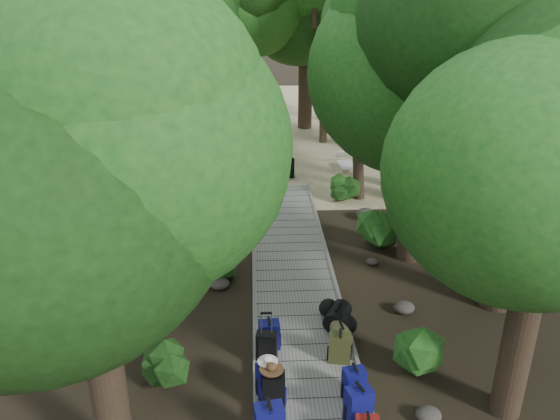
{
  "coord_description": "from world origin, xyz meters",
  "views": [
    {
      "loc": [
        -0.91,
        -10.81,
        6.72
      ],
      "look_at": [
        -0.23,
        2.73,
        1.0
      ],
      "focal_mm": 35.0,
      "sensor_mm": 36.0,
      "label": 1
    }
  ],
  "objects_px": {
    "backpack_right_d": "(340,346)",
    "sun_lounger": "(346,162)",
    "backpack_left_d": "(269,333)",
    "duffel_right_khaki": "(341,334)",
    "backpack_right_b": "(359,404)",
    "backpack_left_c": "(268,378)",
    "suitcase_on_boardwalk": "(267,346)",
    "lone_suitcase_on_sand": "(287,168)",
    "duffel_right_black": "(337,316)",
    "kayak": "(194,152)",
    "backpack_right_c": "(354,382)",
    "backpack_left_b": "(274,388)"
  },
  "relations": [
    {
      "from": "duffel_right_khaki",
      "to": "kayak",
      "type": "bearing_deg",
      "value": 102.24
    },
    {
      "from": "kayak",
      "to": "backpack_left_d",
      "type": "bearing_deg",
      "value": -77.11
    },
    {
      "from": "backpack_left_b",
      "to": "lone_suitcase_on_sand",
      "type": "xyz_separation_m",
      "value": [
        0.95,
        11.72,
        -0.08
      ]
    },
    {
      "from": "backpack_left_b",
      "to": "backpack_right_c",
      "type": "height_order",
      "value": "backpack_left_b"
    },
    {
      "from": "backpack_right_d",
      "to": "sun_lounger",
      "type": "relative_size",
      "value": 0.35
    },
    {
      "from": "backpack_left_c",
      "to": "duffel_right_black",
      "type": "height_order",
      "value": "backpack_left_c"
    },
    {
      "from": "backpack_left_c",
      "to": "backpack_left_d",
      "type": "distance_m",
      "value": 1.34
    },
    {
      "from": "backpack_left_c",
      "to": "lone_suitcase_on_sand",
      "type": "distance_m",
      "value": 11.53
    },
    {
      "from": "backpack_left_b",
      "to": "duffel_right_khaki",
      "type": "height_order",
      "value": "backpack_left_b"
    },
    {
      "from": "backpack_right_b",
      "to": "sun_lounger",
      "type": "relative_size",
      "value": 0.42
    },
    {
      "from": "backpack_left_b",
      "to": "backpack_right_b",
      "type": "distance_m",
      "value": 1.42
    },
    {
      "from": "backpack_left_b",
      "to": "sun_lounger",
      "type": "bearing_deg",
      "value": 77.53
    },
    {
      "from": "backpack_right_b",
      "to": "backpack_right_d",
      "type": "relative_size",
      "value": 1.19
    },
    {
      "from": "backpack_right_b",
      "to": "backpack_left_b",
      "type": "bearing_deg",
      "value": 142.8
    },
    {
      "from": "backpack_left_c",
      "to": "duffel_right_black",
      "type": "bearing_deg",
      "value": 33.43
    },
    {
      "from": "backpack_right_b",
      "to": "duffel_right_black",
      "type": "relative_size",
      "value": 1.08
    },
    {
      "from": "backpack_right_c",
      "to": "kayak",
      "type": "height_order",
      "value": "backpack_right_c"
    },
    {
      "from": "duffel_right_khaki",
      "to": "backpack_left_b",
      "type": "bearing_deg",
      "value": -135.42
    },
    {
      "from": "backpack_left_b",
      "to": "backpack_right_b",
      "type": "bearing_deg",
      "value": -16.99
    },
    {
      "from": "backpack_left_b",
      "to": "backpack_left_d",
      "type": "distance_m",
      "value": 1.58
    },
    {
      "from": "backpack_left_b",
      "to": "sun_lounger",
      "type": "xyz_separation_m",
      "value": [
        3.28,
        12.59,
        -0.16
      ]
    },
    {
      "from": "suitcase_on_boardwalk",
      "to": "lone_suitcase_on_sand",
      "type": "distance_m",
      "value": 10.58
    },
    {
      "from": "backpack_left_d",
      "to": "duffel_right_khaki",
      "type": "distance_m",
      "value": 1.44
    },
    {
      "from": "backpack_left_b",
      "to": "backpack_left_d",
      "type": "height_order",
      "value": "backpack_left_b"
    },
    {
      "from": "duffel_right_black",
      "to": "sun_lounger",
      "type": "bearing_deg",
      "value": 105.51
    },
    {
      "from": "backpack_right_c",
      "to": "duffel_right_khaki",
      "type": "height_order",
      "value": "backpack_right_c"
    },
    {
      "from": "backpack_right_c",
      "to": "kayak",
      "type": "xyz_separation_m",
      "value": [
        -4.1,
        14.44,
        -0.25
      ]
    },
    {
      "from": "backpack_right_b",
      "to": "duffel_right_black",
      "type": "xyz_separation_m",
      "value": [
        0.07,
        2.7,
        -0.15
      ]
    },
    {
      "from": "backpack_left_c",
      "to": "suitcase_on_boardwalk",
      "type": "height_order",
      "value": "backpack_left_c"
    },
    {
      "from": "suitcase_on_boardwalk",
      "to": "duffel_right_khaki",
      "type": "bearing_deg",
      "value": 27.24
    },
    {
      "from": "backpack_left_c",
      "to": "sun_lounger",
      "type": "bearing_deg",
      "value": 54.83
    },
    {
      "from": "backpack_left_d",
      "to": "suitcase_on_boardwalk",
      "type": "xyz_separation_m",
      "value": [
        -0.06,
        -0.39,
        -0.01
      ]
    },
    {
      "from": "duffel_right_khaki",
      "to": "duffel_right_black",
      "type": "height_order",
      "value": "duffel_right_black"
    },
    {
      "from": "suitcase_on_boardwalk",
      "to": "backpack_left_c",
      "type": "bearing_deg",
      "value": -80.81
    },
    {
      "from": "kayak",
      "to": "lone_suitcase_on_sand",
      "type": "bearing_deg",
      "value": -36.38
    },
    {
      "from": "backpack_left_c",
      "to": "suitcase_on_boardwalk",
      "type": "distance_m",
      "value": 0.95
    },
    {
      "from": "backpack_left_c",
      "to": "kayak",
      "type": "bearing_deg",
      "value": 80.57
    },
    {
      "from": "backpack_left_d",
      "to": "backpack_right_b",
      "type": "xyz_separation_m",
      "value": [
        1.37,
        -2.04,
        0.06
      ]
    },
    {
      "from": "backpack_left_d",
      "to": "kayak",
      "type": "xyz_separation_m",
      "value": [
        -2.71,
        12.96,
        -0.24
      ]
    },
    {
      "from": "backpack_right_c",
      "to": "lone_suitcase_on_sand",
      "type": "bearing_deg",
      "value": 82.85
    },
    {
      "from": "backpack_left_d",
      "to": "lone_suitcase_on_sand",
      "type": "xyz_separation_m",
      "value": [
        0.97,
        10.14,
        -0.04
      ]
    },
    {
      "from": "backpack_left_d",
      "to": "backpack_right_d",
      "type": "relative_size",
      "value": 1.0
    },
    {
      "from": "backpack_left_b",
      "to": "duffel_right_khaki",
      "type": "bearing_deg",
      "value": 52.3
    },
    {
      "from": "backpack_left_c",
      "to": "kayak",
      "type": "relative_size",
      "value": 0.21
    },
    {
      "from": "backpack_right_d",
      "to": "suitcase_on_boardwalk",
      "type": "height_order",
      "value": "backpack_right_d"
    },
    {
      "from": "backpack_right_b",
      "to": "duffel_right_black",
      "type": "distance_m",
      "value": 2.7
    },
    {
      "from": "duffel_right_khaki",
      "to": "duffel_right_black",
      "type": "relative_size",
      "value": 0.78
    },
    {
      "from": "duffel_right_khaki",
      "to": "suitcase_on_boardwalk",
      "type": "distance_m",
      "value": 1.57
    },
    {
      "from": "duffel_right_black",
      "to": "kayak",
      "type": "relative_size",
      "value": 0.2
    },
    {
      "from": "backpack_right_d",
      "to": "sun_lounger",
      "type": "xyz_separation_m",
      "value": [
        2.01,
        11.49,
        -0.12
      ]
    }
  ]
}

